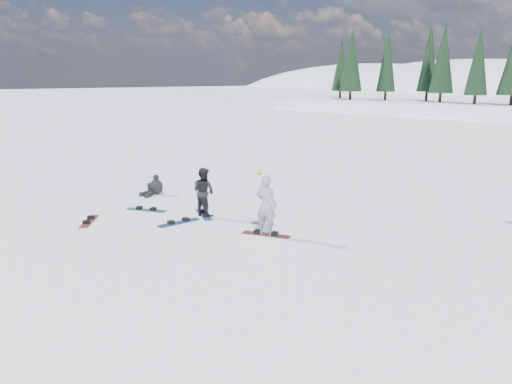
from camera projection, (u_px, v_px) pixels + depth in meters
ground at (207, 240)px, 14.75m from camera, size 420.00×420.00×0.00m
snowboarder_woman at (266, 205)px, 14.96m from camera, size 0.79×0.65×2.03m
snowboarder_man at (204, 192)px, 17.16m from camera, size 0.92×0.78×1.69m
seated_rider at (155, 187)px, 20.37m from camera, size 0.73×1.07×0.83m
gear_bag at (152, 187)px, 21.08m from camera, size 0.53×0.45×0.30m
snowboard_woman at (266, 235)px, 15.17m from camera, size 1.47×0.91×0.03m
snowboard_man at (204, 215)px, 17.34m from camera, size 1.48×0.88×0.03m
snowboard_loose_b at (89, 221)px, 16.56m from camera, size 1.33×1.18×0.03m
snowboard_loose_a at (179, 223)px, 16.42m from camera, size 0.35×1.51×0.03m
snowboard_loose_c at (146, 210)px, 17.98m from camera, size 1.43×1.01×0.03m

